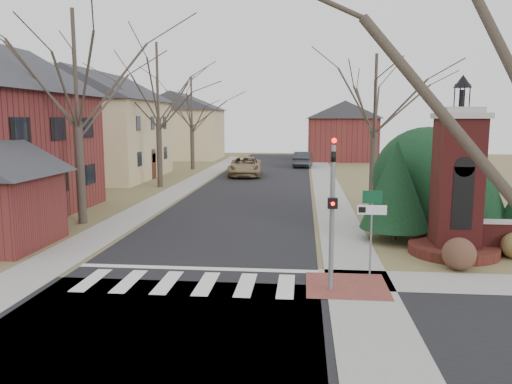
# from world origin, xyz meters

# --- Properties ---
(ground) EXTENTS (120.00, 120.00, 0.00)m
(ground) POSITION_xyz_m (0.00, 0.00, 0.00)
(ground) COLOR olive
(ground) RESTS_ON ground
(main_street) EXTENTS (8.00, 70.00, 0.01)m
(main_street) POSITION_xyz_m (0.00, 22.00, 0.01)
(main_street) COLOR black
(main_street) RESTS_ON ground
(cross_street) EXTENTS (120.00, 8.00, 0.01)m
(cross_street) POSITION_xyz_m (0.00, -3.00, 0.01)
(cross_street) COLOR black
(cross_street) RESTS_ON ground
(crosswalk_zone) EXTENTS (8.00, 2.20, 0.02)m
(crosswalk_zone) POSITION_xyz_m (0.00, 0.80, 0.01)
(crosswalk_zone) COLOR silver
(crosswalk_zone) RESTS_ON ground
(stop_bar) EXTENTS (8.00, 0.35, 0.02)m
(stop_bar) POSITION_xyz_m (0.00, 2.30, 0.01)
(stop_bar) COLOR silver
(stop_bar) RESTS_ON ground
(sidewalk_right_main) EXTENTS (2.00, 60.00, 0.02)m
(sidewalk_right_main) POSITION_xyz_m (5.20, 22.00, 0.01)
(sidewalk_right_main) COLOR gray
(sidewalk_right_main) RESTS_ON ground
(sidewalk_left) EXTENTS (2.00, 60.00, 0.02)m
(sidewalk_left) POSITION_xyz_m (-5.20, 22.00, 0.01)
(sidewalk_left) COLOR gray
(sidewalk_left) RESTS_ON ground
(curb_apron) EXTENTS (2.40, 2.40, 0.02)m
(curb_apron) POSITION_xyz_m (4.80, 1.00, 0.01)
(curb_apron) COLOR brown
(curb_apron) RESTS_ON ground
(traffic_signal_pole) EXTENTS (0.28, 0.41, 4.50)m
(traffic_signal_pole) POSITION_xyz_m (4.30, 0.57, 2.59)
(traffic_signal_pole) COLOR slate
(traffic_signal_pole) RESTS_ON ground
(sign_post) EXTENTS (0.90, 0.07, 2.75)m
(sign_post) POSITION_xyz_m (5.59, 1.99, 1.95)
(sign_post) COLOR slate
(sign_post) RESTS_ON ground
(brick_gate_monument) EXTENTS (3.20, 3.20, 6.47)m
(brick_gate_monument) POSITION_xyz_m (9.00, 4.99, 2.17)
(brick_gate_monument) COLOR maroon
(brick_gate_monument) RESTS_ON ground
(house_stucco_left) EXTENTS (9.80, 12.80, 9.28)m
(house_stucco_left) POSITION_xyz_m (-13.50, 27.00, 4.59)
(house_stucco_left) COLOR #D0AF8B
(house_stucco_left) RESTS_ON ground
(house_distant_left) EXTENTS (10.80, 8.80, 8.53)m
(house_distant_left) POSITION_xyz_m (-12.01, 48.00, 4.25)
(house_distant_left) COLOR #D0AF8B
(house_distant_left) RESTS_ON ground
(house_distant_right) EXTENTS (8.80, 8.80, 7.30)m
(house_distant_right) POSITION_xyz_m (7.99, 47.99, 3.65)
(house_distant_right) COLOR maroon
(house_distant_right) RESTS_ON ground
(evergreen_near) EXTENTS (2.80, 2.80, 4.10)m
(evergreen_near) POSITION_xyz_m (7.20, 7.00, 2.30)
(evergreen_near) COLOR #473D33
(evergreen_near) RESTS_ON ground
(evergreen_mid) EXTENTS (3.40, 3.40, 4.70)m
(evergreen_mid) POSITION_xyz_m (10.50, 8.20, 2.60)
(evergreen_mid) COLOR #473D33
(evergreen_mid) RESTS_ON ground
(evergreen_mass) EXTENTS (4.80, 4.80, 4.80)m
(evergreen_mass) POSITION_xyz_m (9.00, 9.50, 2.40)
(evergreen_mass) COLOR black
(evergreen_mass) RESTS_ON ground
(bare_tree_0) EXTENTS (8.05, 8.05, 11.15)m
(bare_tree_0) POSITION_xyz_m (-7.00, 9.00, 7.70)
(bare_tree_0) COLOR #473D33
(bare_tree_0) RESTS_ON ground
(bare_tree_1) EXTENTS (8.40, 8.40, 11.64)m
(bare_tree_1) POSITION_xyz_m (-7.00, 22.00, 8.03)
(bare_tree_1) COLOR #473D33
(bare_tree_1) RESTS_ON ground
(bare_tree_2) EXTENTS (7.35, 7.35, 10.19)m
(bare_tree_2) POSITION_xyz_m (-7.50, 35.00, 7.03)
(bare_tree_2) COLOR #473D33
(bare_tree_2) RESTS_ON ground
(bare_tree_3) EXTENTS (7.00, 7.00, 9.70)m
(bare_tree_3) POSITION_xyz_m (7.50, 16.00, 6.69)
(bare_tree_3) COLOR #473D33
(bare_tree_3) RESTS_ON ground
(pickup_truck) EXTENTS (3.19, 6.21, 1.68)m
(pickup_truck) POSITION_xyz_m (-1.60, 29.58, 0.84)
(pickup_truck) COLOR #947951
(pickup_truck) RESTS_ON ground
(distant_car) EXTENTS (2.11, 4.97, 1.59)m
(distant_car) POSITION_xyz_m (3.40, 38.58, 0.80)
(distant_car) COLOR #313438
(distant_car) RESTS_ON ground
(dry_shrub_left) EXTENTS (1.09, 1.09, 1.09)m
(dry_shrub_left) POSITION_xyz_m (8.60, 3.00, 0.54)
(dry_shrub_left) COLOR #523525
(dry_shrub_left) RESTS_ON ground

